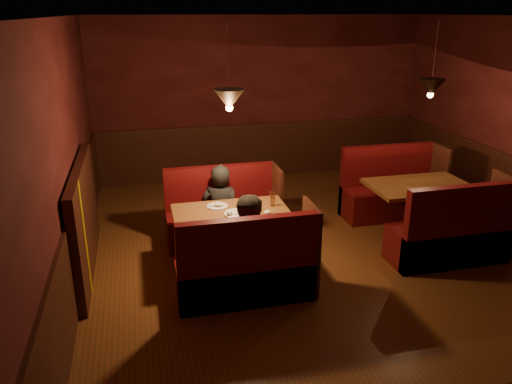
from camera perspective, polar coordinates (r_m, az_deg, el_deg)
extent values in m
cube|color=#553417|center=(6.48, 8.16, -7.43)|extent=(6.00, 7.00, 0.01)
cube|color=black|center=(5.76, 9.65, 19.21)|extent=(6.00, 7.00, 0.01)
cube|color=black|center=(9.22, 0.60, 10.59)|extent=(6.00, 0.01, 2.90)
cube|color=black|center=(5.59, -21.12, 2.97)|extent=(0.01, 7.00, 2.90)
cube|color=#34100A|center=(9.40, 0.62, 4.84)|extent=(6.00, 0.04, 1.00)
cube|color=#34100A|center=(5.91, -19.74, -5.84)|extent=(0.04, 7.00, 1.00)
cube|color=#34100A|center=(6.21, -19.02, -2.98)|extent=(0.10, 2.20, 1.30)
cube|color=#AD8F0F|center=(5.70, -18.93, -5.04)|extent=(0.01, 0.12, 1.30)
cylinder|color=#333333|center=(5.48, -3.15, 14.65)|extent=(0.01, 0.01, 0.80)
cone|color=black|center=(5.53, -3.08, 10.52)|extent=(0.34, 0.34, 0.22)
sphere|color=#FFBF72|center=(5.55, -3.06, 9.60)|extent=(0.08, 0.08, 0.08)
cylinder|color=#333333|center=(6.74, 19.79, 14.55)|extent=(0.01, 0.01, 0.80)
cone|color=black|center=(6.78, 19.40, 11.20)|extent=(0.34, 0.34, 0.22)
sphere|color=#FFBF72|center=(6.79, 19.31, 10.45)|extent=(0.08, 0.08, 0.08)
cube|color=#533414|center=(5.90, -2.84, -2.46)|extent=(1.36, 0.83, 0.05)
cylinder|color=#34100A|center=(6.05, -2.78, -5.66)|extent=(0.14, 0.14, 0.68)
cylinder|color=#34100A|center=(6.20, -2.73, -8.34)|extent=(0.55, 0.55, 0.04)
cylinder|color=silver|center=(5.80, -2.30, -2.51)|extent=(0.27, 0.27, 0.02)
cube|color=black|center=(5.78, -1.69, -2.31)|extent=(0.09, 0.08, 0.03)
ellipsoid|color=silver|center=(5.74, -3.07, -2.38)|extent=(0.07, 0.07, 0.05)
cube|color=tan|center=(5.70, -1.30, -2.65)|extent=(0.08, 0.07, 0.03)
cylinder|color=silver|center=(5.75, -2.41, -2.60)|extent=(0.10, 0.08, 0.01)
cylinder|color=silver|center=(6.04, -4.46, -1.62)|extent=(0.25, 0.25, 0.01)
ellipsoid|color=beige|center=(6.01, -4.32, -1.38)|extent=(0.10, 0.10, 0.05)
cube|color=silver|center=(6.02, -4.54, -1.63)|extent=(0.20, 0.03, 0.00)
cylinder|color=white|center=(5.94, -0.28, -1.60)|extent=(0.05, 0.05, 0.08)
cylinder|color=white|center=(6.14, 1.75, -0.55)|extent=(0.07, 0.07, 0.15)
cylinder|color=white|center=(5.79, 2.30, -1.85)|extent=(0.07, 0.07, 0.15)
cylinder|color=#47230F|center=(6.03, 1.92, -0.91)|extent=(0.06, 0.06, 0.16)
cylinder|color=#47230F|center=(5.99, 1.93, 0.09)|extent=(0.03, 0.03, 0.07)
ellipsoid|color=white|center=(5.81, 1.31, -2.33)|extent=(0.11, 0.11, 0.04)
cube|color=#32080E|center=(6.73, -3.90, -4.05)|extent=(1.46, 0.54, 0.44)
cube|color=#32080E|center=(6.81, -4.25, -1.11)|extent=(1.46, 0.12, 1.02)
cube|color=#34100A|center=(6.77, 2.31, -1.20)|extent=(0.04, 0.54, 1.02)
cube|color=#32080E|center=(5.49, -1.35, -9.91)|extent=(1.46, 0.54, 0.44)
cube|color=#32080E|center=(5.17, -0.88, -8.23)|extent=(1.46, 0.12, 1.02)
cube|color=#34100A|center=(5.54, 6.28, -6.33)|extent=(0.04, 0.54, 1.02)
cube|color=#533414|center=(7.08, 18.19, 0.65)|extent=(1.35, 0.86, 0.05)
cylinder|color=#34100A|center=(7.20, 17.86, -2.20)|extent=(0.14, 0.14, 0.71)
cylinder|color=#34100A|center=(7.33, 17.59, -4.63)|extent=(0.57, 0.57, 0.04)
cube|color=#32080E|center=(7.84, 15.07, -1.11)|extent=(1.45, 0.56, 0.46)
cube|color=#32080E|center=(7.92, 14.53, 1.49)|extent=(1.45, 0.12, 1.06)
cube|color=#34100A|center=(8.11, 19.91, 1.36)|extent=(0.04, 0.56, 1.06)
cube|color=#32080E|center=(6.69, 20.92, -5.49)|extent=(1.45, 0.56, 0.46)
cube|color=#32080E|center=(6.41, 22.32, -3.82)|extent=(1.45, 0.12, 1.06)
cube|color=#34100A|center=(7.01, 26.29, -2.41)|extent=(0.04, 0.56, 1.06)
imported|color=black|center=(6.52, -4.08, -0.06)|extent=(0.63, 0.53, 1.46)
imported|color=#2C2622|center=(5.39, -0.33, -4.37)|extent=(0.78, 0.64, 1.47)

